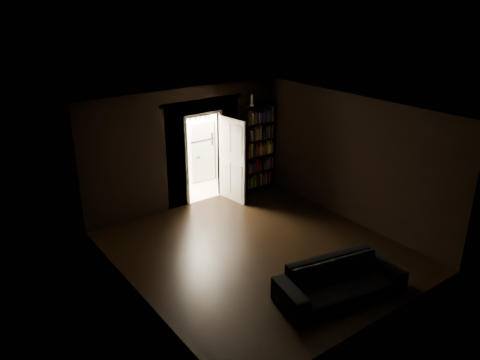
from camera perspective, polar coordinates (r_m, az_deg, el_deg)
name	(u,v)px	position (r m, az deg, el deg)	size (l,w,h in m)	color
ground	(259,251)	(9.34, 2.27, -8.63)	(5.50, 5.50, 0.00)	black
room_walls	(226,156)	(9.41, -1.69, 2.92)	(5.02, 5.61, 2.84)	black
kitchen_alcove	(180,141)	(12.08, -7.28, 4.70)	(2.20, 1.80, 2.60)	beige
sofa	(341,276)	(8.01, 12.17, -11.32)	(2.16, 0.93, 0.83)	black
bookshelf	(257,147)	(11.89, 2.14, 4.03)	(0.90, 0.32, 2.20)	black
refrigerator	(196,149)	(12.68, -5.37, 3.78)	(0.74, 0.68, 1.65)	white
door	(232,160)	(11.14, -0.92, 2.39)	(0.85, 0.05, 2.05)	silver
figurine	(252,100)	(11.38, 1.48, 9.71)	(0.10, 0.10, 0.29)	silver
bottles	(198,115)	(12.34, -5.16, 7.89)	(0.63, 0.08, 0.26)	black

